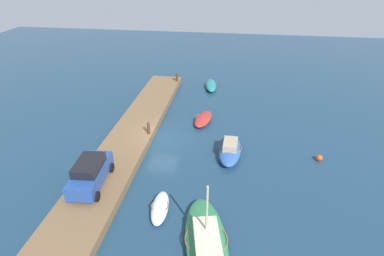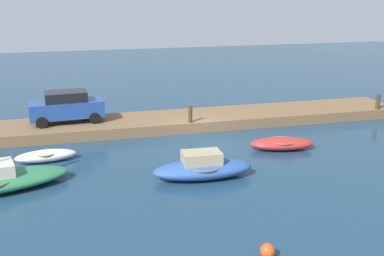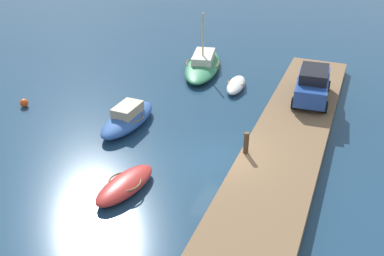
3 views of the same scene
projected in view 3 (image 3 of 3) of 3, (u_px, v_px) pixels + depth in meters
name	position (u px, v px, depth m)	size (l,w,h in m)	color
ground_plane	(223.00, 162.00, 20.72)	(84.00, 84.00, 0.00)	navy
dock_platform	(277.00, 168.00, 19.76)	(27.31, 3.57, 0.62)	brown
rowboat_red	(125.00, 185.00, 18.65)	(3.52, 1.92, 0.63)	#B72D28
dinghy_white	(236.00, 85.00, 27.86)	(2.96, 1.26, 0.57)	white
motorboat_blue	(128.00, 118.00, 23.54)	(4.49, 1.86, 1.22)	#2D569E
sailboat_green	(203.00, 64.00, 30.54)	(6.81, 3.54, 4.01)	#2D7A4C
mooring_post_mid_west	(246.00, 143.00, 20.05)	(0.24, 0.24, 1.04)	#47331E
parked_car	(313.00, 84.00, 24.83)	(4.26, 2.15, 1.82)	#234793
marker_buoy	(24.00, 103.00, 25.70)	(0.48, 0.48, 0.48)	#E54C19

